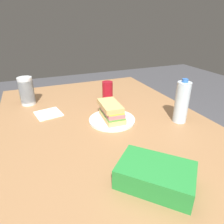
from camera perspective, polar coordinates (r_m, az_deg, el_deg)
name	(u,v)px	position (r m, az deg, el deg)	size (l,w,h in m)	color
dining_table	(107,140)	(1.05, -1.52, -7.94)	(1.49, 1.03, 0.78)	#9E7047
paper_plate	(112,120)	(1.03, 0.00, -2.22)	(0.23, 0.23, 0.01)	white
sandwich	(111,111)	(1.01, -0.17, 0.22)	(0.19, 0.10, 0.08)	#DBB26B
soda_can_red	(108,91)	(1.27, -1.28, 5.93)	(0.07, 0.07, 0.12)	maroon
chip_bag	(154,175)	(0.67, 11.86, -17.22)	(0.23, 0.15, 0.07)	#268C38
water_bottle_tall	(182,102)	(1.04, 19.21, 2.64)	(0.07, 0.07, 0.22)	silver
plastic_cup_stack	(27,91)	(1.31, -23.09, 5.50)	(0.08, 0.08, 0.17)	silver
paper_napkin	(48,114)	(1.15, -17.61, -0.48)	(0.13, 0.13, 0.01)	white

